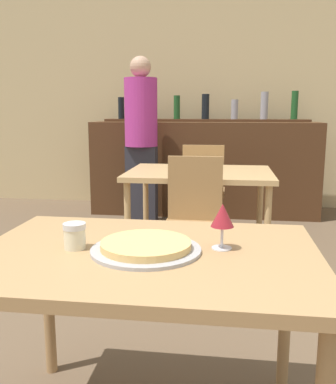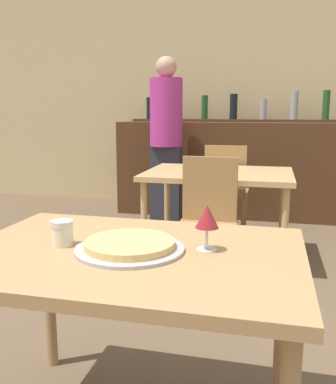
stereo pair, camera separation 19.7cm
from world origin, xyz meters
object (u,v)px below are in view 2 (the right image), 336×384
(person_standing, at_px, (166,135))
(pizza_tray, at_px, (129,246))
(cheese_shaker, at_px, (62,233))
(wine_glass, at_px, (207,218))
(chair_far_side_back, at_px, (226,185))
(chair_far_side_front, at_px, (207,215))

(person_standing, bearing_deg, pizza_tray, -78.44)
(cheese_shaker, relative_size, wine_glass, 0.57)
(chair_far_side_back, distance_m, wine_glass, 2.63)
(pizza_tray, xyz_separation_m, person_standing, (-0.62, 3.05, 0.20))
(pizza_tray, distance_m, person_standing, 3.12)
(chair_far_side_front, relative_size, cheese_shaker, 9.87)
(pizza_tray, height_order, person_standing, person_standing)
(chair_far_side_back, height_order, person_standing, person_standing)
(chair_far_side_back, xyz_separation_m, cheese_shaker, (-0.30, -2.66, 0.27))
(cheese_shaker, distance_m, person_standing, 3.08)
(cheese_shaker, xyz_separation_m, wine_glass, (0.50, 0.07, 0.07))
(chair_far_side_back, distance_m, cheese_shaker, 2.69)
(chair_far_side_back, relative_size, pizza_tray, 2.38)
(person_standing, bearing_deg, chair_far_side_front, -66.76)
(chair_far_side_back, bearing_deg, chair_far_side_front, 90.00)
(pizza_tray, relative_size, cheese_shaker, 4.15)
(chair_far_side_back, bearing_deg, wine_glass, 94.49)
(chair_far_side_front, xyz_separation_m, person_standing, (-0.68, 1.58, 0.44))
(chair_far_side_front, xyz_separation_m, pizza_tray, (-0.05, -1.47, 0.24))
(chair_far_side_front, bearing_deg, chair_far_side_back, 90.00)
(chair_far_side_front, height_order, pizza_tray, chair_far_side_front)
(chair_far_side_back, distance_m, pizza_tray, 2.67)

